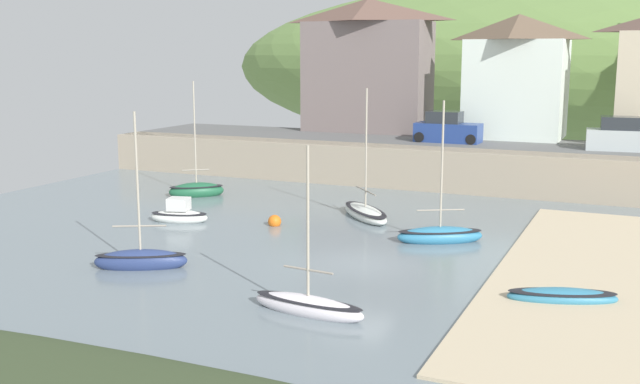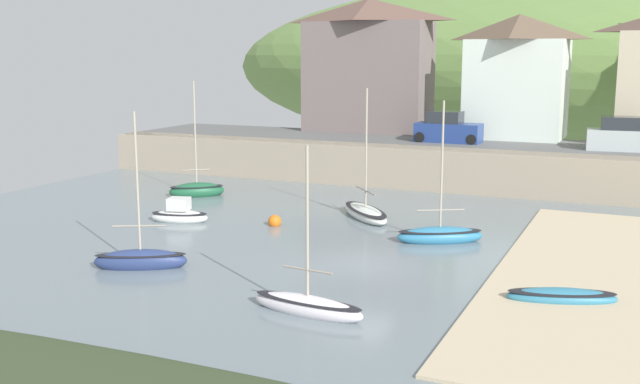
# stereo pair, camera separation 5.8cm
# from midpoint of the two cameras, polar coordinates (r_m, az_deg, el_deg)

# --- Properties ---
(ground) EXTENTS (48.00, 41.00, 0.61)m
(ground) POSITION_cam_midpoint_polar(r_m,az_deg,el_deg) (19.77, -3.46, -12.49)
(ground) COLOR slate
(quay_seawall) EXTENTS (48.00, 9.40, 2.40)m
(quay_seawall) POSITION_cam_midpoint_polar(r_m,az_deg,el_deg) (44.78, 10.96, 1.90)
(quay_seawall) COLOR tan
(quay_seawall) RESTS_ON ground
(hillside_backdrop) EXTENTS (80.00, 44.00, 18.76)m
(hillside_backdrop) POSITION_cam_midpoint_polar(r_m,az_deg,el_deg) (81.03, 20.99, 8.85)
(hillside_backdrop) COLOR olive
(hillside_backdrop) RESTS_ON ground
(waterfront_building_left) EXTENTS (9.06, 4.41, 9.38)m
(waterfront_building_left) POSITION_cam_midpoint_polar(r_m,az_deg,el_deg) (54.28, 3.63, 9.69)
(waterfront_building_left) COLOR slate
(waterfront_building_left) RESTS_ON ground
(waterfront_building_centre) EXTENTS (6.51, 5.47, 8.08)m
(waterfront_building_centre) POSITION_cam_midpoint_polar(r_m,az_deg,el_deg) (51.59, 14.77, 8.61)
(waterfront_building_centre) COLOR white
(waterfront_building_centre) RESTS_ON ground
(sailboat_white_hull) EXTENTS (3.01, 1.83, 1.30)m
(sailboat_white_hull) POSITION_cam_midpoint_polar(r_m,az_deg,el_deg) (36.34, -10.76, -1.73)
(sailboat_white_hull) COLOR white
(sailboat_white_hull) RESTS_ON ground
(motorboat_with_cabin) EXTENTS (3.81, 2.86, 6.19)m
(motorboat_with_cabin) POSITION_cam_midpoint_polar(r_m,az_deg,el_deg) (32.27, 9.10, -3.25)
(motorboat_with_cabin) COLOR teal
(motorboat_with_cabin) RESTS_ON ground
(dinghy_open_wooden) EXTENTS (3.20, 2.92, 6.66)m
(dinghy_open_wooden) POSITION_cam_midpoint_polar(r_m,az_deg,el_deg) (42.70, -9.46, 0.15)
(dinghy_open_wooden) COLOR #1F5C3A
(dinghy_open_wooden) RESTS_ON ground
(sailboat_far_left) EXTENTS (4.01, 4.31, 6.46)m
(sailboat_far_left) POSITION_cam_midpoint_polar(r_m,az_deg,el_deg) (36.62, 3.44, -1.56)
(sailboat_far_left) COLOR white
(sailboat_far_left) RESTS_ON ground
(sailboat_nearest_shore) EXTENTS (3.64, 2.03, 0.63)m
(sailboat_nearest_shore) POSITION_cam_midpoint_polar(r_m,az_deg,el_deg) (25.43, 17.96, -7.62)
(sailboat_nearest_shore) COLOR teal
(sailboat_nearest_shore) RESTS_ON ground
(rowboat_small_beached) EXTENTS (3.91, 1.30, 5.39)m
(rowboat_small_beached) POSITION_cam_midpoint_polar(r_m,az_deg,el_deg) (23.23, -0.98, -8.64)
(rowboat_small_beached) COLOR white
(rowboat_small_beached) RESTS_ON ground
(fishing_boat_green) EXTENTS (3.50, 2.42, 6.06)m
(fishing_boat_green) POSITION_cam_midpoint_polar(r_m,az_deg,el_deg) (28.78, -13.59, -5.04)
(fishing_boat_green) COLOR navy
(fishing_boat_green) RESTS_ON ground
(parked_car_near_slipway) EXTENTS (4.14, 1.82, 1.95)m
(parked_car_near_slipway) POSITION_cam_midpoint_polar(r_m,az_deg,el_deg) (48.09, 9.67, 4.74)
(parked_car_near_slipway) COLOR navy
(parked_car_near_slipway) RESTS_ON ground
(parked_car_by_wall) EXTENTS (4.23, 2.05, 1.95)m
(parked_car_by_wall) POSITION_cam_midpoint_polar(r_m,az_deg,el_deg) (46.66, 22.10, 3.95)
(parked_car_by_wall) COLOR #B2BDBE
(parked_car_by_wall) RESTS_ON ground
(mooring_buoy) EXTENTS (0.63, 0.63, 0.63)m
(mooring_buoy) POSITION_cam_midpoint_polar(r_m,az_deg,el_deg) (34.94, -3.54, -2.26)
(mooring_buoy) COLOR orange
(mooring_buoy) RESTS_ON ground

